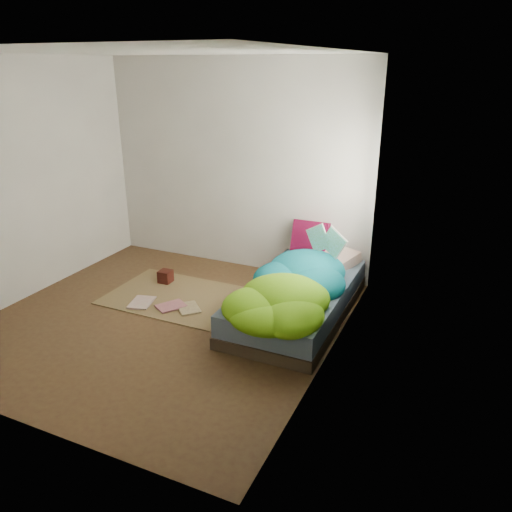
{
  "coord_description": "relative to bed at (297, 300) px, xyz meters",
  "views": [
    {
      "loc": [
        2.78,
        -3.78,
        2.51
      ],
      "look_at": [
        0.73,
        0.75,
        0.58
      ],
      "focal_mm": 35.0,
      "sensor_mm": 36.0,
      "label": 1
    }
  ],
  "objects": [
    {
      "name": "floor_book_c",
      "position": [
        -1.18,
        -0.47,
        -0.15
      ],
      "size": [
        0.36,
        0.36,
        0.02
      ],
      "primitive_type": "imported",
      "rotation": [
        0.0,
        0.0,
        0.8
      ],
      "color": "tan",
      "rests_on": "rug"
    },
    {
      "name": "room_walls",
      "position": [
        -1.21,
        -0.71,
        1.46
      ],
      "size": [
        3.54,
        3.54,
        2.62
      ],
      "color": "beige",
      "rests_on": "ground"
    },
    {
      "name": "pillow_floral",
      "position": [
        0.14,
        0.81,
        0.23
      ],
      "size": [
        0.66,
        0.55,
        0.13
      ],
      "primitive_type": "cube",
      "rotation": [
        0.0,
        0.0,
        -0.42
      ],
      "color": "beige",
      "rests_on": "bed"
    },
    {
      "name": "duvet",
      "position": [
        0.0,
        -0.22,
        0.34
      ],
      "size": [
        0.96,
        1.84,
        0.34
      ],
      "primitive_type": null,
      "color": "#074D71",
      "rests_on": "bed"
    },
    {
      "name": "floor_book_b",
      "position": [
        -1.39,
        -0.38,
        -0.14
      ],
      "size": [
        0.35,
        0.37,
        0.03
      ],
      "primitive_type": "imported",
      "rotation": [
        0.0,
        0.0,
        -0.56
      ],
      "color": "#B7696F",
      "rests_on": "rug"
    },
    {
      "name": "ground",
      "position": [
        -1.22,
        -0.72,
        -0.17
      ],
      "size": [
        3.5,
        3.5,
        0.0
      ],
      "primitive_type": "cube",
      "color": "#492D1C",
      "rests_on": "ground"
    },
    {
      "name": "open_book",
      "position": [
        0.15,
        0.45,
        0.64
      ],
      "size": [
        0.43,
        0.24,
        0.26
      ],
      "primitive_type": null,
      "rotation": [
        0.0,
        0.0,
        -0.36
      ],
      "color": "#2B8632",
      "rests_on": "duvet"
    },
    {
      "name": "bed",
      "position": [
        0.0,
        0.0,
        0.0
      ],
      "size": [
        1.0,
        2.0,
        0.34
      ],
      "color": "#3B2F20",
      "rests_on": "ground"
    },
    {
      "name": "rug",
      "position": [
        -1.37,
        -0.17,
        -0.16
      ],
      "size": [
        1.6,
        1.1,
        0.01
      ],
      "primitive_type": "cube",
      "color": "brown",
      "rests_on": "ground"
    },
    {
      "name": "floor_book_a",
      "position": [
        -1.76,
        -0.53,
        -0.14
      ],
      "size": [
        0.31,
        0.37,
        0.02
      ],
      "primitive_type": "imported",
      "rotation": [
        0.0,
        0.0,
        0.26
      ],
      "color": "beige",
      "rests_on": "rug"
    },
    {
      "name": "wooden_box",
      "position": [
        -1.74,
        0.11,
        -0.08
      ],
      "size": [
        0.15,
        0.15,
        0.15
      ],
      "primitive_type": "cube",
      "rotation": [
        0.0,
        0.0,
        0.03
      ],
      "color": "#360D0C",
      "rests_on": "rug"
    },
    {
      "name": "pillow_magenta",
      "position": [
        -0.17,
        0.88,
        0.38
      ],
      "size": [
        0.43,
        0.14,
        0.43
      ],
      "primitive_type": "cube",
      "rotation": [
        0.0,
        0.0,
        0.02
      ],
      "color": "#50051D",
      "rests_on": "bed"
    }
  ]
}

